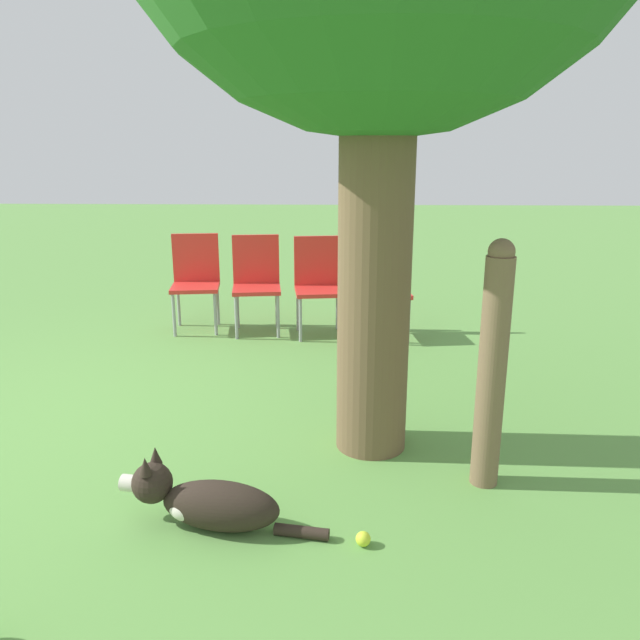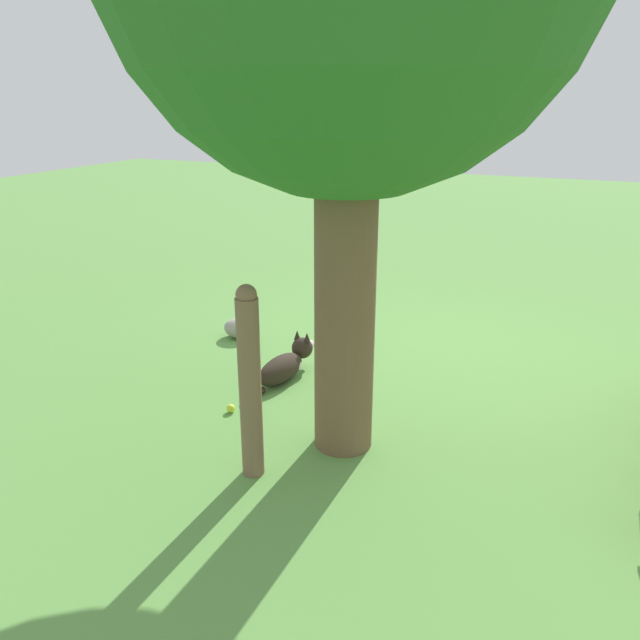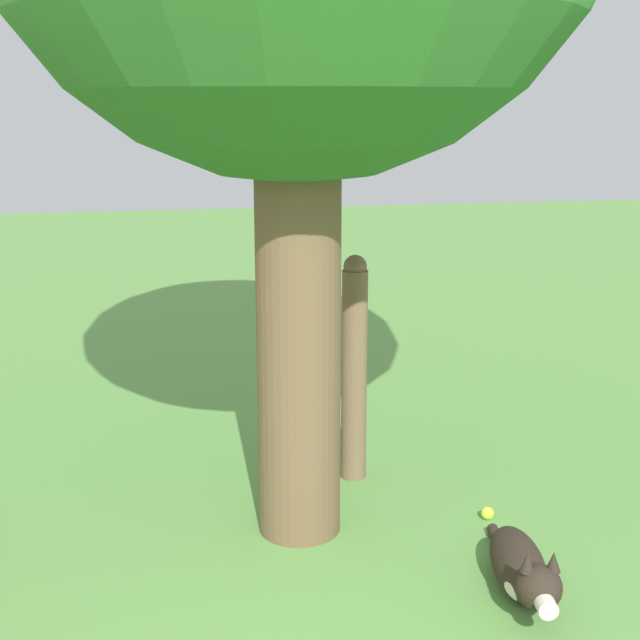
% 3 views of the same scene
% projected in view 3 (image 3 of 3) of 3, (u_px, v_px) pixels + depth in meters
% --- Properties ---
extents(dog, '(0.32, 0.99, 0.36)m').
position_uv_depth(dog, '(522.00, 570.00, 3.87)').
color(dog, '#2D231C').
rests_on(dog, ground_plane).
extents(fence_post, '(0.14, 0.14, 1.30)m').
position_uv_depth(fence_post, '(354.00, 368.00, 4.99)').
color(fence_post, brown).
rests_on(fence_post, ground_plane).
extents(tennis_ball, '(0.07, 0.07, 0.07)m').
position_uv_depth(tennis_ball, '(487.00, 513.00, 4.62)').
color(tennis_ball, '#CCE033').
rests_on(tennis_ball, ground_plane).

